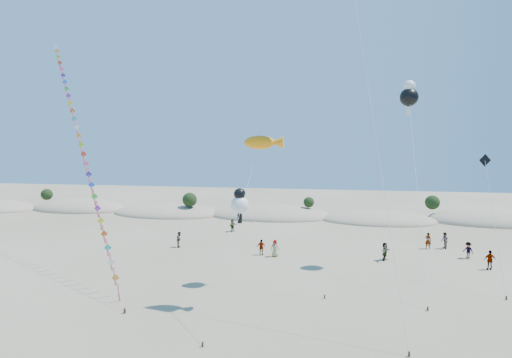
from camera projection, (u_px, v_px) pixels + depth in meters
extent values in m
ellipsoid|color=gray|center=(79.00, 209.00, 71.16)|extent=(16.00, 8.80, 3.60)
ellipsoid|color=#263D16|center=(79.00, 204.00, 71.06)|extent=(12.80, 5.76, 0.64)
ellipsoid|color=gray|center=(168.00, 214.00, 67.23)|extent=(17.60, 9.68, 3.00)
ellipsoid|color=#263D16|center=(168.00, 208.00, 67.15)|extent=(14.08, 6.34, 0.70)
ellipsoid|color=gray|center=(269.00, 216.00, 65.37)|extent=(19.00, 10.45, 3.40)
ellipsoid|color=#263D16|center=(269.00, 210.00, 65.28)|extent=(15.20, 6.84, 0.76)
ellipsoid|color=gray|center=(378.00, 221.00, 61.44)|extent=(16.40, 9.02, 2.80)
ellipsoid|color=#263D16|center=(378.00, 216.00, 61.37)|extent=(13.12, 5.90, 0.66)
ellipsoid|color=gray|center=(493.00, 222.00, 60.66)|extent=(18.00, 9.90, 3.80)
ellipsoid|color=#263D16|center=(493.00, 215.00, 60.56)|extent=(14.40, 6.48, 0.72)
sphere|color=black|center=(47.00, 194.00, 72.08)|extent=(1.90, 1.90, 1.90)
sphere|color=black|center=(190.00, 200.00, 65.17)|extent=(2.20, 2.20, 2.20)
sphere|color=black|center=(309.00, 202.00, 64.29)|extent=(1.60, 1.60, 1.60)
sphere|color=black|center=(432.00, 202.00, 62.78)|extent=(2.10, 2.10, 2.10)
cube|color=#3F2D1E|center=(125.00, 311.00, 29.22)|extent=(0.12, 0.12, 0.35)
cylinder|color=silver|center=(80.00, 141.00, 41.24)|extent=(20.08, 23.53, 23.37)
cube|color=orange|center=(116.00, 278.00, 31.10)|extent=(1.07, 0.42, 1.12)
cube|color=#E25F76|center=(119.00, 292.00, 31.23)|extent=(0.19, 0.45, 1.55)
cube|color=white|center=(112.00, 262.00, 31.99)|extent=(1.07, 0.42, 1.12)
cube|color=#E25F76|center=(115.00, 277.00, 32.11)|extent=(0.19, 0.45, 1.55)
cube|color=#17ADAD|center=(108.00, 248.00, 32.87)|extent=(1.07, 0.42, 1.12)
cube|color=#E25F76|center=(111.00, 262.00, 33.00)|extent=(0.19, 0.45, 1.55)
cube|color=#E45313|center=(104.00, 234.00, 33.76)|extent=(1.07, 0.42, 1.12)
cube|color=#E25F76|center=(107.00, 247.00, 33.89)|extent=(0.19, 0.45, 1.55)
cube|color=yellow|center=(101.00, 221.00, 34.64)|extent=(1.07, 0.42, 1.12)
cube|color=#E25F76|center=(104.00, 234.00, 34.77)|extent=(0.19, 0.45, 1.55)
cube|color=purple|center=(98.00, 208.00, 35.53)|extent=(1.07, 0.42, 1.12)
cube|color=#E25F76|center=(100.00, 221.00, 35.66)|extent=(0.19, 0.45, 1.55)
cube|color=green|center=(94.00, 196.00, 36.41)|extent=(1.07, 0.42, 1.12)
cube|color=#E25F76|center=(97.00, 209.00, 36.54)|extent=(0.19, 0.45, 1.55)
cube|color=blue|center=(92.00, 185.00, 37.30)|extent=(1.07, 0.42, 1.12)
cube|color=#E25F76|center=(94.00, 198.00, 37.43)|extent=(0.19, 0.45, 1.55)
cube|color=#3E269B|center=(89.00, 174.00, 38.18)|extent=(1.07, 0.42, 1.12)
cube|color=#E25F76|center=(91.00, 186.00, 38.31)|extent=(0.19, 0.45, 1.55)
cube|color=#FF509A|center=(86.00, 164.00, 39.07)|extent=(1.07, 0.42, 1.12)
cube|color=#E25F76|center=(89.00, 176.00, 39.20)|extent=(0.19, 0.45, 1.55)
cube|color=red|center=(84.00, 154.00, 39.96)|extent=(1.07, 0.42, 1.12)
cube|color=#E25F76|center=(86.00, 166.00, 40.08)|extent=(0.19, 0.45, 1.55)
cube|color=#8DCE18|center=(81.00, 145.00, 40.84)|extent=(1.07, 0.42, 1.12)
cube|color=#E25F76|center=(84.00, 156.00, 40.97)|extent=(0.19, 0.45, 1.55)
cube|color=orange|center=(79.00, 136.00, 41.73)|extent=(1.07, 0.42, 1.12)
cube|color=#E25F76|center=(81.00, 147.00, 41.85)|extent=(0.19, 0.45, 1.55)
cube|color=white|center=(77.00, 127.00, 42.61)|extent=(1.07, 0.42, 1.12)
cube|color=#E25F76|center=(79.00, 138.00, 42.74)|extent=(0.19, 0.45, 1.55)
cube|color=#17ADAD|center=(74.00, 119.00, 43.50)|extent=(1.07, 0.42, 1.12)
cube|color=#E25F76|center=(77.00, 130.00, 43.63)|extent=(0.19, 0.45, 1.55)
cube|color=#E45313|center=(72.00, 111.00, 44.38)|extent=(1.07, 0.42, 1.12)
cube|color=#E25F76|center=(75.00, 121.00, 44.51)|extent=(0.19, 0.45, 1.55)
cube|color=yellow|center=(70.00, 103.00, 45.27)|extent=(1.07, 0.42, 1.12)
cube|color=#E25F76|center=(73.00, 114.00, 45.40)|extent=(0.19, 0.45, 1.55)
cube|color=purple|center=(68.00, 96.00, 46.15)|extent=(1.07, 0.42, 1.12)
cube|color=#E25F76|center=(71.00, 106.00, 46.28)|extent=(0.19, 0.45, 1.55)
cube|color=green|center=(67.00, 89.00, 47.04)|extent=(1.07, 0.42, 1.12)
cube|color=#E25F76|center=(69.00, 99.00, 47.17)|extent=(0.19, 0.45, 1.55)
cube|color=blue|center=(65.00, 82.00, 47.92)|extent=(1.07, 0.42, 1.12)
cube|color=#E25F76|center=(67.00, 92.00, 48.05)|extent=(0.19, 0.45, 1.55)
cube|color=#3E269B|center=(63.00, 75.00, 48.81)|extent=(1.07, 0.42, 1.12)
cube|color=#E25F76|center=(65.00, 85.00, 48.94)|extent=(0.19, 0.45, 1.55)
cube|color=#FF509A|center=(61.00, 69.00, 49.70)|extent=(1.07, 0.42, 1.12)
cube|color=#E25F76|center=(64.00, 79.00, 49.82)|extent=(0.19, 0.45, 1.55)
cube|color=red|center=(60.00, 63.00, 50.58)|extent=(1.07, 0.42, 1.12)
cube|color=#E25F76|center=(62.00, 72.00, 50.71)|extent=(0.19, 0.45, 1.55)
cube|color=#8DCE18|center=(58.00, 57.00, 51.47)|extent=(1.07, 0.42, 1.12)
cube|color=#E25F76|center=(60.00, 66.00, 51.60)|extent=(0.19, 0.45, 1.55)
cube|color=orange|center=(57.00, 51.00, 52.35)|extent=(1.07, 0.42, 1.12)
cube|color=#E25F76|center=(59.00, 60.00, 52.48)|extent=(0.19, 0.45, 1.55)
cube|color=white|center=(55.00, 46.00, 53.24)|extent=(1.07, 0.42, 1.12)
cube|color=#E25F76|center=(57.00, 55.00, 53.37)|extent=(0.19, 0.45, 1.55)
cube|color=#3F2D1E|center=(203.00, 344.00, 24.55)|extent=(0.10, 0.10, 0.30)
cylinder|color=silver|center=(234.00, 235.00, 27.26)|extent=(2.26, 7.04, 11.66)
ellipsoid|color=orange|center=(260.00, 142.00, 29.95)|extent=(2.20, 0.97, 0.97)
cone|color=orange|center=(277.00, 142.00, 29.76)|extent=(0.88, 0.88, 0.88)
cube|color=#3F2D1E|center=(325.00, 297.00, 31.89)|extent=(0.10, 0.10, 0.30)
cylinder|color=silver|center=(280.00, 250.00, 33.27)|extent=(6.93, 2.33, 6.58)
sphere|color=white|center=(240.00, 205.00, 34.63)|extent=(1.45, 1.45, 1.45)
sphere|color=black|center=(240.00, 194.00, 34.54)|extent=(0.97, 0.97, 0.97)
cube|color=black|center=(240.00, 218.00, 34.74)|extent=(0.35, 0.18, 0.80)
cube|color=#3F2D1E|center=(428.00, 309.00, 29.65)|extent=(0.10, 0.10, 0.30)
cylinder|color=silver|center=(417.00, 189.00, 34.34)|extent=(0.31, 11.15, 15.66)
sphere|color=black|center=(409.00, 97.00, 39.01)|extent=(1.66, 1.66, 1.66)
sphere|color=white|center=(409.00, 86.00, 38.91)|extent=(1.08, 1.08, 1.08)
cube|color=white|center=(409.00, 111.00, 39.13)|extent=(0.35, 0.18, 0.80)
cube|color=white|center=(401.00, 97.00, 39.12)|extent=(0.60, 0.15, 0.25)
cube|color=white|center=(417.00, 97.00, 38.90)|extent=(0.60, 0.15, 0.25)
cube|color=#3F2D1E|center=(409.00, 354.00, 23.45)|extent=(0.10, 0.10, 0.30)
cylinder|color=silver|center=(376.00, 141.00, 26.46)|extent=(3.23, 7.96, 23.56)
cube|color=#3F2D1E|center=(506.00, 298.00, 31.62)|extent=(0.10, 0.10, 0.30)
cylinder|color=silver|center=(495.00, 226.00, 33.57)|extent=(0.31, 4.93, 10.10)
cube|color=black|center=(485.00, 160.00, 35.51)|extent=(1.02, 0.30, 1.05)
imported|color=slate|center=(180.00, 239.00, 46.74)|extent=(0.84, 0.97, 1.70)
imported|color=slate|center=(275.00, 248.00, 43.02)|extent=(0.89, 0.64, 1.71)
imported|color=slate|center=(261.00, 247.00, 43.62)|extent=(1.02, 0.66, 1.61)
imported|color=slate|center=(385.00, 252.00, 41.71)|extent=(1.24, 1.68, 1.76)
imported|color=slate|center=(428.00, 241.00, 46.05)|extent=(0.76, 0.65, 1.77)
imported|color=slate|center=(445.00, 241.00, 46.02)|extent=(0.76, 0.93, 1.79)
imported|color=slate|center=(490.00, 260.00, 38.77)|extent=(1.05, 0.45, 1.79)
imported|color=slate|center=(468.00, 250.00, 42.37)|extent=(1.16, 1.21, 1.65)
imported|color=slate|center=(233.00, 225.00, 54.47)|extent=(1.04, 1.52, 1.57)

